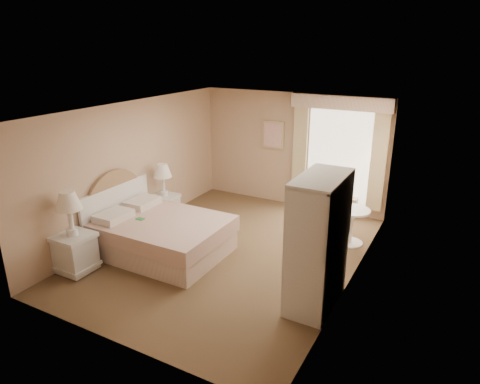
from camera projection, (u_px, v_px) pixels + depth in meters
The scene contains 9 objects.
room at pixel (230, 185), 7.12m from camera, with size 4.21×5.51×2.51m.
window at pixel (338, 153), 8.81m from camera, with size 2.05×0.22×2.51m.
framed_art at pixel (273, 135), 9.47m from camera, with size 0.52×0.04×0.62m.
bed at pixel (158, 233), 7.44m from camera, with size 2.14×1.66×1.47m.
nightstand_near at pixel (74, 243), 6.74m from camera, with size 0.55×0.55×1.34m.
nightstand_far at pixel (164, 201), 8.65m from camera, with size 0.50×0.50×1.21m.
round_table at pixel (351, 221), 7.72m from camera, with size 0.64×0.64×0.67m.
cafe_chair at pixel (333, 196), 8.57m from camera, with size 0.55×0.55×1.00m.
armoire at pixel (318, 253), 5.84m from camera, with size 0.56×1.13×1.88m.
Camera 1 is at (3.37, -5.85, 3.51)m, focal length 32.00 mm.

